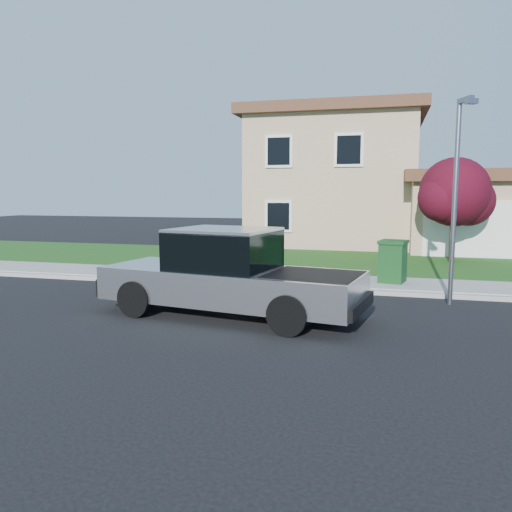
{
  "coord_description": "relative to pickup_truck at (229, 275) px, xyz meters",
  "views": [
    {
      "loc": [
        2.81,
        -10.56,
        2.71
      ],
      "look_at": [
        -0.22,
        0.87,
        1.2
      ],
      "focal_mm": 35.0,
      "sensor_mm": 36.0,
      "label": 1
    }
  ],
  "objects": [
    {
      "name": "ground",
      "position": [
        0.53,
        0.28,
        -0.9
      ],
      "size": [
        80.0,
        80.0,
        0.0
      ],
      "primitive_type": "plane",
      "color": "black",
      "rests_on": "ground"
    },
    {
      "name": "ornamental_tree",
      "position": [
        5.74,
        9.78,
        1.7
      ],
      "size": [
        2.85,
        2.57,
        3.91
      ],
      "color": "black",
      "rests_on": "lawn"
    },
    {
      "name": "sidewalk",
      "position": [
        1.53,
        4.28,
        -0.83
      ],
      "size": [
        40.0,
        2.0,
        0.15
      ],
      "primitive_type": "cube",
      "color": "gray",
      "rests_on": "ground"
    },
    {
      "name": "curb",
      "position": [
        1.53,
        3.18,
        -0.84
      ],
      "size": [
        40.0,
        0.2,
        0.12
      ],
      "primitive_type": "cube",
      "color": "gray",
      "rests_on": "ground"
    },
    {
      "name": "street_lamp",
      "position": [
        4.87,
        2.38,
        1.87
      ],
      "size": [
        0.4,
        0.62,
        4.86
      ],
      "rotation": [
        0.0,
        0.0,
        0.42
      ],
      "color": "slate",
      "rests_on": "ground"
    },
    {
      "name": "lawn",
      "position": [
        1.53,
        8.78,
        -0.85
      ],
      "size": [
        40.0,
        7.0,
        0.1
      ],
      "primitive_type": "cube",
      "color": "#134012",
      "rests_on": "ground"
    },
    {
      "name": "woman",
      "position": [
        -1.02,
        2.33,
        -0.11
      ],
      "size": [
        0.6,
        0.44,
        1.67
      ],
      "rotation": [
        0.0,
        0.0,
        2.99
      ],
      "color": "#E8A47F",
      "rests_on": "ground"
    },
    {
      "name": "house",
      "position": [
        1.84,
        16.66,
        2.27
      ],
      "size": [
        14.0,
        11.3,
        6.85
      ],
      "color": "tan",
      "rests_on": "ground"
    },
    {
      "name": "pickup_truck",
      "position": [
        0.0,
        0.0,
        0.0
      ],
      "size": [
        6.12,
        2.9,
        1.93
      ],
      "rotation": [
        0.0,
        0.0,
        -0.16
      ],
      "color": "black",
      "rests_on": "ground"
    },
    {
      "name": "trash_bin",
      "position": [
        3.5,
        4.41,
        -0.14
      ],
      "size": [
        0.9,
        0.99,
        1.2
      ],
      "rotation": [
        0.0,
        0.0,
        -0.22
      ],
      "color": "#103C16",
      "rests_on": "sidewalk"
    }
  ]
}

